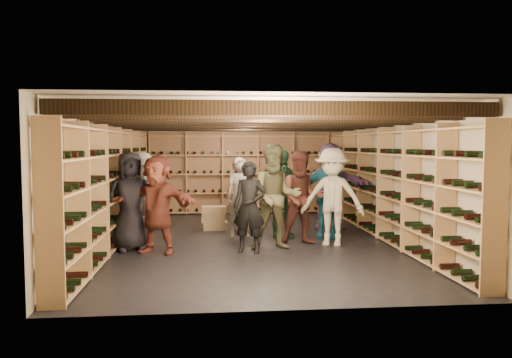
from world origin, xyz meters
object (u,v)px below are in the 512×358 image
object	(u,v)px
crate_loose	(256,217)
person_3	(332,197)
person_4	(326,194)
crate_stack_left	(214,218)
person_9	(141,198)
person_1	(249,207)
person_11	(330,186)
person_7	(240,197)
crate_stack_right	(248,218)
person_0	(130,201)
person_2	(276,197)
person_5	(157,204)
person_8	(302,198)
person_10	(281,194)

from	to	relation	value
crate_loose	person_3	distance (m)	3.38
person_4	crate_loose	bearing A→B (deg)	135.60
crate_stack_left	person_9	world-z (taller)	person_9
person_1	person_11	bearing A→B (deg)	68.93
person_7	crate_stack_right	bearing A→B (deg)	68.98
crate_stack_right	person_3	bearing A→B (deg)	-52.68
person_0	person_3	world-z (taller)	person_3
person_2	person_5	size ratio (longest dim) A/B	1.10
person_0	person_11	size ratio (longest dim) A/B	0.92
crate_stack_right	person_11	bearing A→B (deg)	-1.33
crate_stack_left	crate_stack_right	xyz separation A→B (m)	(0.72, 0.00, 0.00)
crate_stack_right	person_3	world-z (taller)	person_3
crate_stack_right	person_8	distance (m)	1.99
crate_stack_left	crate_stack_right	world-z (taller)	same
crate_stack_right	person_0	xyz separation A→B (m)	(-2.19, -1.94, 0.60)
person_1	person_7	size ratio (longest dim) A/B	0.98
person_3	person_9	xyz separation A→B (m)	(-3.48, 0.50, -0.04)
person_9	person_10	bearing A→B (deg)	26.81
person_1	person_8	size ratio (longest dim) A/B	0.91
person_4	person_8	size ratio (longest dim) A/B	1.00
person_11	person_8	bearing A→B (deg)	-107.39
person_7	person_8	bearing A→B (deg)	-45.45
crate_stack_right	person_11	size ratio (longest dim) A/B	0.28
person_1	person_11	size ratio (longest dim) A/B	0.83
crate_stack_left	crate_loose	bearing A→B (deg)	50.99
person_8	person_5	bearing A→B (deg)	-165.33
person_9	person_3	bearing A→B (deg)	12.68
person_8	person_9	xyz separation A→B (m)	(-2.95, 0.34, -0.01)
crate_stack_left	person_10	size ratio (longest dim) A/B	0.29
person_3	person_11	size ratio (longest dim) A/B	0.94
person_7	person_8	size ratio (longest dim) A/B	0.93
person_5	person_0	bearing A→B (deg)	173.71
crate_stack_right	person_7	distance (m)	0.98
person_4	crate_stack_right	bearing A→B (deg)	162.72
person_5	person_9	size ratio (longest dim) A/B	0.99
person_5	crate_loose	bearing A→B (deg)	82.21
crate_stack_left	person_7	world-z (taller)	person_7
person_9	person_11	distance (m)	4.08
crate_loose	person_2	bearing A→B (deg)	-89.29
crate_stack_left	person_8	distance (m)	2.39
crate_stack_left	person_10	world-z (taller)	person_10
person_9	person_2	bearing A→B (deg)	4.29
crate_stack_left	person_9	xyz separation A→B (m)	(-1.35, -1.34, 0.59)
person_2	person_9	distance (m)	2.52
person_8	person_10	xyz separation A→B (m)	(-0.30, 0.62, 0.01)
person_5	person_7	xyz separation A→B (m)	(1.49, 1.41, -0.04)
crate_loose	person_3	size ratio (longest dim) A/B	0.28
crate_stack_right	person_7	bearing A→B (deg)	-104.94
person_1	person_8	xyz separation A→B (m)	(1.02, 0.63, 0.08)
person_3	person_10	world-z (taller)	person_3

